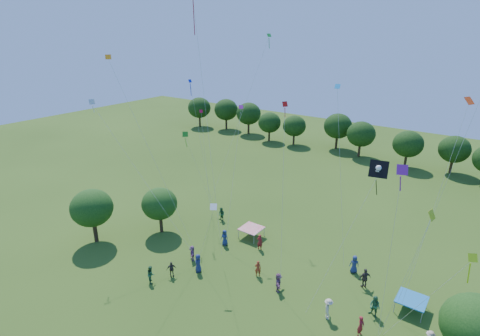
% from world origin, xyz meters
% --- Properties ---
extents(near_tree_west, '(4.29, 4.29, 5.84)m').
position_xyz_m(near_tree_west, '(-16.64, 11.08, 3.90)').
color(near_tree_west, '#422B19').
rests_on(near_tree_west, ground).
extents(near_tree_north, '(3.85, 3.85, 5.14)m').
position_xyz_m(near_tree_north, '(-12.54, 16.52, 3.40)').
color(near_tree_north, '#422B19').
rests_on(near_tree_north, ground).
extents(near_tree_east, '(4.36, 4.36, 5.49)m').
position_xyz_m(near_tree_east, '(17.12, 15.78, 3.52)').
color(near_tree_east, '#422B19').
rests_on(near_tree_east, ground).
extents(treeline, '(88.01, 8.77, 6.77)m').
position_xyz_m(treeline, '(-1.73, 55.43, 4.09)').
color(treeline, '#422B19').
rests_on(treeline, ground).
extents(tent_red_stripe, '(2.20, 2.20, 1.10)m').
position_xyz_m(tent_red_stripe, '(-3.78, 21.36, 1.04)').
color(tent_red_stripe, red).
rests_on(tent_red_stripe, ground).
extents(tent_blue, '(2.20, 2.20, 1.10)m').
position_xyz_m(tent_blue, '(12.83, 19.45, 1.04)').
color(tent_blue, '#1B6EB3').
rests_on(tent_blue, ground).
extents(crowd_person_0, '(0.98, 0.83, 1.75)m').
position_xyz_m(crowd_person_0, '(7.41, 21.66, 0.87)').
color(crowd_person_0, navy).
rests_on(crowd_person_0, ground).
extents(crowd_person_1, '(0.49, 0.67, 1.66)m').
position_xyz_m(crowd_person_1, '(10.45, 14.52, 0.83)').
color(crowd_person_1, maroon).
rests_on(crowd_person_1, ground).
extents(crowd_person_2, '(0.90, 0.80, 1.61)m').
position_xyz_m(crowd_person_2, '(-6.71, 9.84, 0.81)').
color(crowd_person_2, '#245634').
rests_on(crowd_person_2, ground).
extents(crowd_person_3, '(0.97, 1.27, 1.78)m').
position_xyz_m(crowd_person_3, '(7.84, 14.75, 0.89)').
color(crowd_person_3, beige).
rests_on(crowd_person_3, ground).
extents(crowd_person_4, '(1.11, 1.13, 1.86)m').
position_xyz_m(crowd_person_4, '(8.89, 20.11, 0.93)').
color(crowd_person_4, '#3B302F').
rests_on(crowd_person_4, ground).
extents(crowd_person_5, '(1.42, 1.31, 1.53)m').
position_xyz_m(crowd_person_5, '(-6.05, 14.48, 0.77)').
color(crowd_person_5, '#905485').
rests_on(crowd_person_5, ground).
extents(crowd_person_6, '(0.86, 0.49, 1.71)m').
position_xyz_m(crowd_person_6, '(-5.16, 18.45, 0.85)').
color(crowd_person_6, navy).
rests_on(crowd_person_6, ground).
extents(crowd_person_7, '(0.70, 0.61, 1.58)m').
position_xyz_m(crowd_person_7, '(0.51, 16.07, 0.79)').
color(crowd_person_7, maroon).
rests_on(crowd_person_7, ground).
extents(crowd_person_8, '(0.85, 0.52, 1.64)m').
position_xyz_m(crowd_person_8, '(-8.70, 22.39, 0.82)').
color(crowd_person_8, '#24542D').
rests_on(crowd_person_8, ground).
extents(crowd_person_10, '(0.83, 0.95, 1.50)m').
position_xyz_m(crowd_person_10, '(-5.81, 11.45, 0.75)').
color(crowd_person_10, '#3A312F').
rests_on(crowd_person_10, ground).
extents(crowd_person_11, '(1.13, 1.68, 1.70)m').
position_xyz_m(crowd_person_11, '(3.04, 15.38, 0.85)').
color(crowd_person_11, '#874E72').
rests_on(crowd_person_11, ground).
extents(crowd_person_12, '(0.97, 0.95, 1.78)m').
position_xyz_m(crowd_person_12, '(-4.33, 13.41, 0.89)').
color(crowd_person_12, navy).
rests_on(crowd_person_12, ground).
extents(crowd_person_13, '(0.67, 0.46, 1.69)m').
position_xyz_m(crowd_person_13, '(-1.73, 19.86, 0.84)').
color(crowd_person_13, maroon).
rests_on(crowd_person_13, ground).
extents(crowd_person_14, '(0.99, 0.72, 1.81)m').
position_xyz_m(crowd_person_14, '(10.66, 17.08, 0.90)').
color(crowd_person_14, '#2A633E').
rests_on(crowd_person_14, ground).
extents(pirate_kite, '(3.59, 3.98, 11.50)m').
position_xyz_m(pirate_kite, '(9.65, 16.38, 12.12)').
color(pirate_kite, black).
extents(red_high_kite, '(3.90, 1.75, 22.98)m').
position_xyz_m(red_high_kite, '(-6.06, 16.52, 19.30)').
color(red_high_kite, red).
extents(small_kite_0, '(1.20, 0.43, 11.26)m').
position_xyz_m(small_kite_0, '(-11.89, 23.32, 9.16)').
color(small_kite_0, red).
extents(small_kite_1, '(5.17, 3.90, 17.94)m').
position_xyz_m(small_kite_1, '(-8.94, 11.78, 13.72)').
color(small_kite_1, orange).
extents(small_kite_2, '(2.03, 1.38, 10.59)m').
position_xyz_m(small_kite_2, '(13.43, 12.91, 9.86)').
color(small_kite_2, '#C1CD12').
extents(small_kite_3, '(4.53, 6.02, 19.37)m').
position_xyz_m(small_kite_3, '(-7.93, 27.21, 15.04)').
color(small_kite_3, green).
extents(small_kite_4, '(2.73, 1.20, 15.68)m').
position_xyz_m(small_kite_4, '(5.23, 20.78, 12.25)').
color(small_kite_4, '#1693E4').
extents(small_kite_5, '(0.81, 3.70, 13.64)m').
position_xyz_m(small_kite_5, '(12.26, 10.97, 11.89)').
color(small_kite_5, '#7B178B').
extents(small_kite_6, '(9.84, 2.50, 13.76)m').
position_xyz_m(small_kite_6, '(-12.95, 12.40, 11.46)').
color(small_kite_6, silver).
extents(small_kite_8, '(1.97, 2.93, 14.47)m').
position_xyz_m(small_kite_8, '(2.07, 17.13, 11.91)').
color(small_kite_8, red).
extents(small_kite_9, '(1.66, 4.40, 15.43)m').
position_xyz_m(small_kite_9, '(13.43, 21.21, 13.64)').
color(small_kite_9, '#E73F0C').
extents(small_kite_10, '(4.14, 3.71, 9.82)m').
position_xyz_m(small_kite_10, '(15.19, 11.37, 8.75)').
color(small_kite_10, '#ACDA13').
extents(small_kite_11, '(1.05, 4.83, 9.90)m').
position_xyz_m(small_kite_11, '(-10.61, 19.62, 9.34)').
color(small_kite_11, '#218017').
extents(small_kite_12, '(1.60, 1.44, 14.71)m').
position_xyz_m(small_kite_12, '(-12.18, 22.54, 11.79)').
color(small_kite_12, '#1523DB').
extents(small_kite_13, '(1.35, 4.28, 12.73)m').
position_xyz_m(small_kite_13, '(-5.32, 20.90, 10.49)').
color(small_kite_13, '#7E1582').
extents(small_kite_14, '(2.54, 0.82, 5.94)m').
position_xyz_m(small_kite_14, '(-2.82, 13.79, 6.37)').
color(small_kite_14, white).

